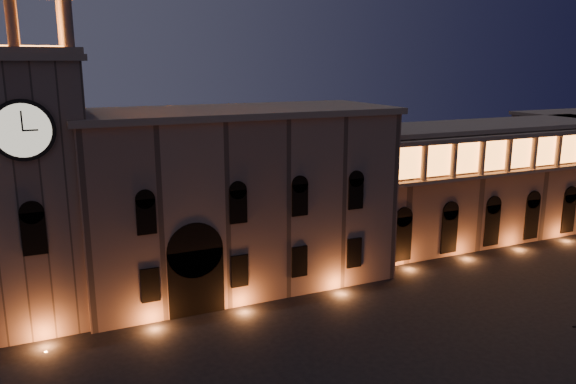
% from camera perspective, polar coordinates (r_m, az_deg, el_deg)
% --- Properties ---
extents(government_building, '(30.80, 12.80, 17.60)m').
position_cam_1_polar(government_building, '(55.80, -5.25, -0.62)').
color(government_building, '#816654').
rests_on(government_building, ground).
extents(clock_tower, '(9.80, 9.80, 32.40)m').
position_cam_1_polar(clock_tower, '(51.22, -24.82, 1.26)').
color(clock_tower, '#816654').
rests_on(clock_tower, ground).
extents(colonnade_wing, '(40.60, 11.50, 14.50)m').
position_cam_1_polar(colonnade_wing, '(75.65, 19.40, 1.19)').
color(colonnade_wing, '#7C614F').
rests_on(colonnade_wing, ground).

